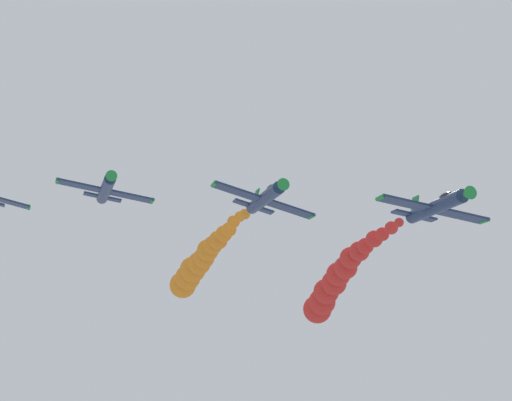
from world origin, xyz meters
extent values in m
cylinder|color=navy|center=(-12.24, 10.24, 76.08)|extent=(1.26, 9.00, 1.26)
cone|color=#1E8438|center=(-12.24, 15.34, 76.08)|extent=(1.20, 1.20, 1.20)
cube|color=navy|center=(-12.23, 9.84, 75.98)|extent=(9.11, 1.90, 1.64)
cylinder|color=#1E8438|center=(-16.77, 9.84, 75.25)|extent=(0.41, 1.40, 0.41)
cylinder|color=#1E8438|center=(-7.69, 9.84, 76.71)|extent=(0.41, 1.40, 0.41)
cube|color=navy|center=(-12.25, 6.24, 76.13)|extent=(3.78, 1.20, 0.78)
cube|color=#1E8438|center=(-12.40, 6.14, 77.03)|extent=(0.39, 1.10, 1.60)
ellipsoid|color=black|center=(-12.32, 12.04, 76.57)|extent=(0.90, 2.20, 0.82)
sphere|color=red|center=(-12.21, 3.24, 76.07)|extent=(0.84, 0.84, 0.84)
sphere|color=red|center=(-12.35, 1.25, 75.94)|extent=(1.22, 1.22, 1.22)
sphere|color=red|center=(-12.31, -0.75, 75.68)|extent=(1.30, 1.30, 1.30)
sphere|color=red|center=(-12.33, -2.74, 75.55)|extent=(1.64, 1.64, 1.64)
sphere|color=red|center=(-12.25, -4.74, 75.17)|extent=(1.60, 1.60, 1.60)
sphere|color=red|center=(-12.38, -6.74, 74.94)|extent=(2.03, 2.03, 2.03)
sphere|color=red|center=(-12.24, -8.73, 74.55)|extent=(2.26, 2.26, 2.26)
sphere|color=red|center=(-12.43, -10.73, 73.82)|extent=(2.45, 2.45, 2.45)
sphere|color=red|center=(-12.37, -12.72, 73.36)|extent=(2.60, 2.60, 2.60)
sphere|color=red|center=(-12.59, -14.72, 72.66)|extent=(2.72, 2.72, 2.72)
sphere|color=red|center=(-12.38, -16.72, 71.91)|extent=(2.83, 2.83, 2.83)
sphere|color=red|center=(-12.59, -18.71, 70.98)|extent=(3.01, 3.01, 3.01)
sphere|color=red|center=(-12.69, -20.71, 70.30)|extent=(3.25, 3.25, 3.25)
cylinder|color=navy|center=(-0.50, 1.13, 78.04)|extent=(1.35, 9.00, 1.35)
cone|color=#1E8438|center=(-0.50, 6.23, 78.04)|extent=(1.28, 1.20, 1.28)
cube|color=navy|center=(-0.48, 0.73, 77.94)|extent=(8.92, 1.90, 2.61)
cylinder|color=#1E8438|center=(-4.91, 0.73, 76.73)|extent=(0.44, 1.40, 0.44)
cylinder|color=#1E8438|center=(3.96, 0.73, 79.16)|extent=(0.44, 1.40, 0.44)
cube|color=navy|center=(-0.52, -2.87, 78.09)|extent=(3.71, 1.20, 1.18)
cube|color=#1E8438|center=(-0.76, -2.97, 78.97)|extent=(0.56, 1.10, 1.58)
ellipsoid|color=black|center=(-0.64, 2.93, 78.52)|extent=(0.96, 2.20, 0.89)
sphere|color=orange|center=(-0.46, -5.90, 77.95)|extent=(1.04, 1.04, 1.04)
sphere|color=orange|center=(-0.47, -7.94, 78.08)|extent=(1.05, 1.05, 1.05)
sphere|color=orange|center=(-0.32, -9.97, 77.93)|extent=(1.29, 1.29, 1.29)
sphere|color=orange|center=(-0.33, -12.01, 77.48)|extent=(1.52, 1.52, 1.52)
sphere|color=orange|center=(-0.25, -14.04, 77.38)|extent=(1.76, 1.76, 1.76)
sphere|color=orange|center=(-0.09, -16.08, 77.02)|extent=(2.04, 2.04, 2.04)
sphere|color=orange|center=(0.04, -18.12, 76.79)|extent=(2.07, 2.07, 2.07)
sphere|color=orange|center=(0.19, -20.15, 76.52)|extent=(2.44, 2.44, 2.44)
sphere|color=orange|center=(0.22, -22.19, 75.93)|extent=(2.41, 2.41, 2.41)
sphere|color=orange|center=(0.35, -24.22, 75.58)|extent=(2.69, 2.69, 2.69)
sphere|color=orange|center=(0.71, -26.26, 75.09)|extent=(3.06, 3.06, 3.06)
sphere|color=orange|center=(0.92, -28.29, 74.38)|extent=(3.04, 3.04, 3.04)
sphere|color=orange|center=(1.16, -30.33, 73.69)|extent=(3.22, 3.22, 3.22)
cylinder|color=navy|center=(12.46, -9.26, 80.38)|extent=(1.26, 9.00, 1.26)
cone|color=#1E8438|center=(12.46, -4.16, 80.38)|extent=(1.20, 1.20, 1.20)
cube|color=navy|center=(12.48, -9.66, 80.28)|extent=(9.11, 1.90, 1.66)
cylinder|color=#1E8438|center=(7.94, -9.66, 79.54)|extent=(0.41, 1.40, 0.41)
cylinder|color=#1E8438|center=(17.02, -9.66, 81.02)|extent=(0.41, 1.40, 0.41)
cube|color=navy|center=(12.45, -13.26, 80.42)|extent=(3.78, 1.20, 0.79)
cube|color=#1E8438|center=(12.31, -13.36, 81.33)|extent=(0.40, 1.10, 1.60)
ellipsoid|color=black|center=(12.38, -7.46, 80.86)|extent=(0.90, 2.20, 0.82)
cylinder|color=#1E8438|center=(19.59, -20.20, 80.35)|extent=(0.43, 1.40, 0.43)
camera|label=1|loc=(18.86, 71.31, 62.57)|focal=59.67mm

